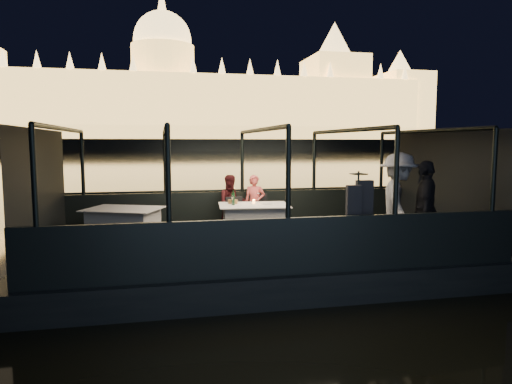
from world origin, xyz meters
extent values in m
plane|color=black|center=(0.00, 80.00, 0.00)|extent=(500.00, 500.00, 0.00)
cube|color=black|center=(0.00, 0.00, 0.00)|extent=(8.60, 4.40, 1.00)
cube|color=black|center=(0.00, 0.00, 0.48)|extent=(8.00, 4.00, 0.04)
cube|color=black|center=(0.00, 2.00, 0.95)|extent=(8.00, 0.08, 0.90)
cube|color=black|center=(0.00, -2.00, 0.95)|extent=(8.00, 0.08, 0.90)
cube|color=#423D33|center=(0.00, 210.00, 1.00)|extent=(400.00, 140.00, 6.00)
cube|color=white|center=(-0.01, 0.58, 0.89)|extent=(1.54, 1.18, 0.77)
cube|color=beige|center=(-2.65, 0.65, 0.89)|extent=(1.72, 1.51, 0.76)
cube|color=black|center=(-0.31, 1.18, 0.95)|extent=(0.45, 0.45, 0.84)
cube|color=black|center=(0.29, 1.36, 0.95)|extent=(0.43, 0.43, 0.88)
imported|color=#E75954|center=(0.20, 1.53, 1.25)|extent=(0.54, 0.43, 1.32)
imported|color=#3C1114|center=(-0.32, 1.62, 1.25)|extent=(0.65, 0.51, 1.32)
imported|color=white|center=(2.39, -1.04, 1.35)|extent=(1.08, 1.39, 1.89)
imported|color=black|center=(2.73, -1.38, 1.35)|extent=(0.91, 1.10, 1.75)
cylinder|color=#133418|center=(-0.44, 0.62, 1.42)|extent=(0.08, 0.08, 0.32)
cylinder|color=brown|center=(-0.41, 0.85, 1.31)|extent=(0.27, 0.27, 0.08)
cylinder|color=orange|center=(0.02, 0.74, 1.31)|extent=(0.06, 0.06, 0.08)
cylinder|color=silver|center=(0.28, 0.63, 1.27)|extent=(0.31, 0.31, 0.02)
cylinder|color=white|center=(-0.38, 0.96, 1.27)|extent=(0.32, 0.32, 0.02)
camera|label=1|loc=(-1.91, -8.69, 2.54)|focal=32.00mm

